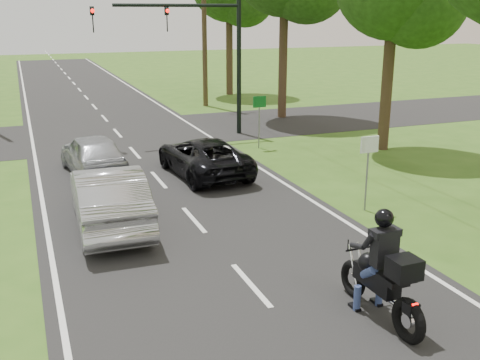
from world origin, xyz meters
name	(u,v)px	position (x,y,z in m)	size (l,w,h in m)	color
ground	(251,285)	(0.00, 0.00, 0.00)	(140.00, 140.00, 0.00)	#335818
road	(146,165)	(0.00, 10.00, 0.01)	(8.00, 100.00, 0.01)	black
cross_road	(118,133)	(0.00, 16.00, 0.01)	(60.00, 7.00, 0.01)	black
motorcycle_rider	(383,277)	(1.70, -2.05, 0.83)	(0.69, 2.45, 2.11)	black
dark_suv	(203,156)	(1.59, 8.08, 0.65)	(2.11, 4.57, 1.27)	black
silver_sedan	(109,197)	(-2.14, 4.38, 0.80)	(1.66, 4.77, 1.57)	#B2B2B7
silver_suv	(93,154)	(-1.89, 9.44, 0.73)	(1.69, 4.20, 1.43)	#A8AAB0
traffic_signal	(198,41)	(3.34, 14.00, 4.14)	(6.38, 0.44, 6.00)	black
utility_pole_far	(204,17)	(6.20, 22.00, 5.08)	(1.60, 0.28, 10.00)	#4A3821
sign_white	(369,155)	(4.70, 2.98, 1.60)	(0.55, 0.07, 2.12)	slate
sign_green	(259,109)	(4.90, 10.98, 1.60)	(0.55, 0.07, 2.12)	slate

